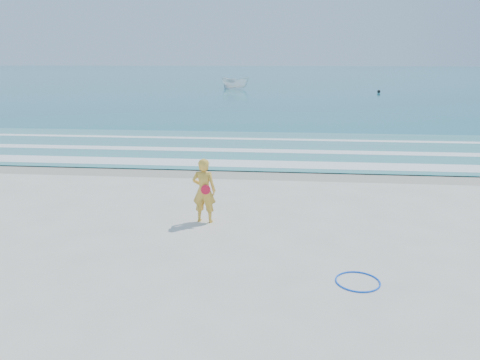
{
  "coord_description": "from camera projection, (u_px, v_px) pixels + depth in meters",
  "views": [
    {
      "loc": [
        1.68,
        -9.39,
        4.6
      ],
      "look_at": [
        0.37,
        4.0,
        1.0
      ],
      "focal_mm": 35.0,
      "sensor_mm": 36.0,
      "label": 1
    }
  ],
  "objects": [
    {
      "name": "buoy",
      "position": [
        379.0,
        91.0,
        58.08
      ],
      "size": [
        0.4,
        0.4,
        0.4
      ],
      "primitive_type": "sphere",
      "color": "black",
      "rests_on": "ocean"
    },
    {
      "name": "wet_sand",
      "position": [
        243.0,
        172.0,
        19.03
      ],
      "size": [
        400.0,
        2.4,
        0.0
      ],
      "primitive_type": "cube",
      "color": "#B2A893",
      "rests_on": "ground"
    },
    {
      "name": "ground",
      "position": [
        206.0,
        269.0,
        10.38
      ],
      "size": [
        400.0,
        400.0,
        0.0
      ],
      "primitive_type": "plane",
      "color": "silver",
      "rests_on": "ground"
    },
    {
      "name": "hoop",
      "position": [
        358.0,
        281.0,
        9.78
      ],
      "size": [
        1.01,
        1.01,
        0.03
      ],
      "primitive_type": "torus",
      "rotation": [
        0.0,
        0.0,
        -0.08
      ],
      "color": "blue",
      "rests_on": "ground"
    },
    {
      "name": "foam_mid",
      "position": [
        251.0,
        150.0,
        23.06
      ],
      "size": [
        400.0,
        0.9,
        0.01
      ],
      "primitive_type": "cube",
      "color": "white",
      "rests_on": "shallow"
    },
    {
      "name": "boat",
      "position": [
        235.0,
        83.0,
        65.45
      ],
      "size": [
        4.62,
        3.28,
        1.67
      ],
      "primitive_type": "imported",
      "rotation": [
        0.0,
        0.0,
        1.14
      ],
      "color": "white",
      "rests_on": "ocean"
    },
    {
      "name": "shallow",
      "position": [
        252.0,
        148.0,
        23.83
      ],
      "size": [
        400.0,
        10.0,
        0.01
      ],
      "primitive_type": "cube",
      "color": "#59B7AD",
      "rests_on": "ocean"
    },
    {
      "name": "woman",
      "position": [
        204.0,
        191.0,
        13.12
      ],
      "size": [
        0.71,
        0.5,
        1.85
      ],
      "color": "gold",
      "rests_on": "ground"
    },
    {
      "name": "ocean",
      "position": [
        280.0,
        75.0,
        111.32
      ],
      "size": [
        400.0,
        190.0,
        0.04
      ],
      "primitive_type": "cube",
      "color": "#19727F",
      "rests_on": "ground"
    },
    {
      "name": "foam_near",
      "position": [
        246.0,
        164.0,
        20.27
      ],
      "size": [
        400.0,
        1.4,
        0.01
      ],
      "primitive_type": "cube",
      "color": "white",
      "rests_on": "shallow"
    },
    {
      "name": "foam_far",
      "position": [
        255.0,
        139.0,
        26.23
      ],
      "size": [
        400.0,
        0.6,
        0.01
      ],
      "primitive_type": "cube",
      "color": "white",
      "rests_on": "shallow"
    }
  ]
}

